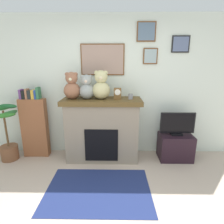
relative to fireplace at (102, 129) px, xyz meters
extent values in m
cube|color=silver|center=(0.12, 0.33, 0.72)|extent=(5.20, 0.12, 2.60)
cube|color=brown|center=(0.01, 0.25, 1.24)|extent=(0.79, 0.02, 0.55)
cube|color=gray|center=(0.01, 0.24, 1.24)|extent=(0.75, 0.00, 0.51)
cube|color=black|center=(1.39, 0.25, 1.50)|extent=(0.31, 0.02, 0.29)
cube|color=slate|center=(1.39, 0.24, 1.50)|extent=(0.27, 0.00, 0.25)
cube|color=brown|center=(0.77, 0.25, 1.71)|extent=(0.33, 0.02, 0.33)
cube|color=slate|center=(0.77, 0.24, 1.71)|extent=(0.29, 0.00, 0.29)
cube|color=brown|center=(0.87, 0.25, 1.30)|extent=(0.26, 0.02, 0.28)
cube|color=#91A5A9|center=(0.87, 0.24, 1.30)|extent=(0.22, 0.00, 0.24)
cube|color=gray|center=(0.00, 0.00, -0.05)|extent=(1.28, 0.53, 1.06)
cube|color=brown|center=(0.00, 0.00, 0.53)|extent=(1.40, 0.59, 0.08)
cube|color=black|center=(0.00, -0.27, -0.21)|extent=(0.58, 0.02, 0.59)
cube|color=brown|center=(-1.29, 0.07, -0.01)|extent=(0.47, 0.16, 1.13)
cube|color=#633B74|center=(-1.46, 0.07, 0.64)|extent=(0.04, 0.13, 0.17)
cube|color=black|center=(-1.41, 0.07, 0.62)|extent=(0.06, 0.13, 0.15)
cube|color=#9A6448|center=(-1.36, 0.07, 0.64)|extent=(0.04, 0.13, 0.18)
cube|color=#212726|center=(-1.30, 0.07, 0.63)|extent=(0.06, 0.13, 0.16)
cube|color=gold|center=(-1.24, 0.07, 0.63)|extent=(0.05, 0.13, 0.16)
cube|color=#254490|center=(-1.20, 0.07, 0.63)|extent=(0.03, 0.13, 0.16)
cube|color=#306842|center=(-1.15, 0.07, 0.66)|extent=(0.05, 0.13, 0.21)
cylinder|color=brown|center=(-1.74, -0.10, -0.44)|extent=(0.31, 0.31, 0.27)
cylinder|color=brown|center=(-1.74, -0.10, 0.03)|extent=(0.04, 0.04, 0.68)
ellipsoid|color=#2A6433|center=(-1.61, -0.13, 0.33)|extent=(0.19, 0.37, 0.08)
ellipsoid|color=#20602F|center=(-1.72, 0.03, 0.42)|extent=(0.37, 0.15, 0.08)
ellipsoid|color=#266B2C|center=(-1.86, 0.01, 0.38)|extent=(0.32, 0.33, 0.08)
ellipsoid|color=#2B6E26|center=(-1.63, -0.27, 0.33)|extent=(0.36, 0.28, 0.08)
cube|color=black|center=(1.36, -0.03, -0.34)|extent=(0.60, 0.40, 0.48)
cube|color=black|center=(1.36, -0.03, -0.08)|extent=(0.20, 0.14, 0.04)
cube|color=black|center=(1.36, -0.03, 0.13)|extent=(0.62, 0.03, 0.38)
cube|color=black|center=(1.36, -0.05, 0.13)|extent=(0.58, 0.00, 0.34)
cube|color=navy|center=(0.00, -0.94, -0.57)|extent=(1.48, 1.02, 0.01)
cylinder|color=gray|center=(0.51, -0.02, 0.61)|extent=(0.08, 0.08, 0.09)
cube|color=brown|center=(0.28, -0.02, 0.66)|extent=(0.13, 0.09, 0.19)
cylinder|color=white|center=(0.28, -0.07, 0.69)|extent=(0.10, 0.01, 0.10)
sphere|color=#915E44|center=(-0.51, -0.02, 0.71)|extent=(0.29, 0.29, 0.29)
sphere|color=#915E44|center=(-0.51, -0.02, 0.93)|extent=(0.21, 0.21, 0.21)
sphere|color=#915E44|center=(-0.59, -0.02, 0.99)|extent=(0.07, 0.07, 0.07)
sphere|color=#915E44|center=(-0.44, -0.02, 0.99)|extent=(0.07, 0.07, 0.07)
sphere|color=beige|center=(-0.51, -0.10, 0.92)|extent=(0.06, 0.06, 0.06)
sphere|color=#919794|center=(-0.26, -0.02, 0.70)|extent=(0.26, 0.26, 0.26)
sphere|color=#919794|center=(-0.26, -0.02, 0.90)|extent=(0.19, 0.19, 0.19)
sphere|color=#919794|center=(-0.32, -0.02, 0.95)|extent=(0.07, 0.07, 0.07)
sphere|color=#919794|center=(-0.19, -0.02, 0.95)|extent=(0.07, 0.07, 0.07)
sphere|color=beige|center=(-0.26, -0.09, 0.89)|extent=(0.06, 0.06, 0.06)
sphere|color=#C4BC85|center=(-0.01, -0.02, 0.72)|extent=(0.31, 0.31, 0.31)
sphere|color=#C4BC85|center=(-0.01, -0.02, 0.95)|extent=(0.22, 0.22, 0.22)
sphere|color=#C4BC85|center=(-0.08, -0.02, 1.02)|extent=(0.08, 0.08, 0.08)
sphere|color=#C4BC85|center=(0.07, -0.02, 1.02)|extent=(0.08, 0.08, 0.08)
sphere|color=beige|center=(-0.01, -0.11, 0.94)|extent=(0.07, 0.07, 0.07)
camera|label=1|loc=(0.23, -3.15, 1.17)|focal=29.05mm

